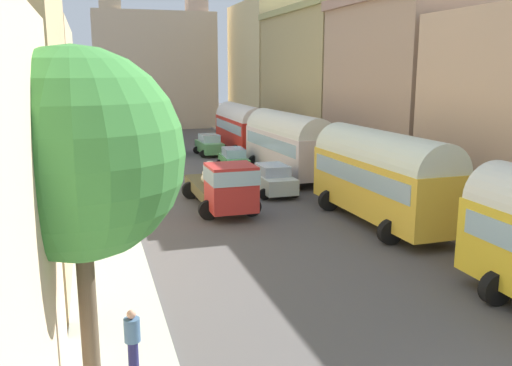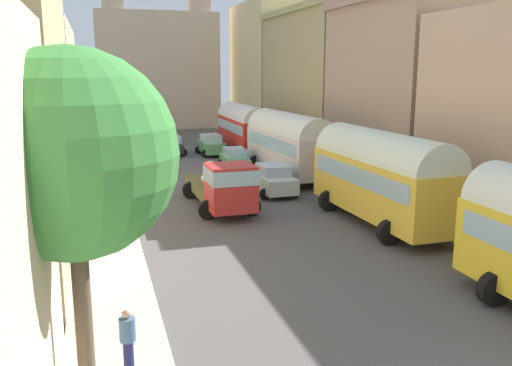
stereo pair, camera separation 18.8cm
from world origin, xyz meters
The scene contains 22 objects.
ground_plane centered at (0.00, 27.00, 0.00)m, with size 154.00×154.00×0.00m, color #514D4C.
sidewalk_left centered at (-7.25, 27.00, 0.07)m, with size 2.50×70.00×0.14m, color #A7AB9A.
sidewalk_right centered at (7.25, 27.00, 0.07)m, with size 2.50×70.00×0.14m, color #A5958A.
building_left_2 centered at (-10.83, 28.21, 4.67)m, with size 4.67×14.79×9.34m.
building_right_2 centered at (11.35, 24.34, 5.73)m, with size 6.27×11.27×11.40m.
building_right_3 centered at (11.05, 37.56, 5.97)m, with size 5.61×14.67×11.88m.
building_right_4 centered at (11.48, 51.69, 6.93)m, with size 5.96×12.67×13.86m.
distant_church centered at (0.00, 59.11, 7.24)m, with size 13.81×6.21×20.26m.
parked_bus_1 centered at (4.57, 14.57, 2.29)m, with size 3.48×8.97×4.17m.
parked_bus_2 centered at (4.39, 26.13, 2.26)m, with size 3.60×9.39×4.12m.
parked_bus_3 centered at (4.45, 37.38, 2.19)m, with size 3.27×9.30×3.96m.
cargo_truck_0 centered at (-1.64, 18.68, 1.31)m, with size 3.03×7.35×2.55m.
car_0 centered at (-1.58, 37.51, 0.76)m, with size 2.48×3.75×1.51m.
car_1 centered at (-1.22, 45.56, 0.79)m, with size 2.32×4.29×1.58m.
car_2 centered at (1.85, 21.54, 0.82)m, with size 2.30×3.85×1.66m.
car_3 centered at (1.59, 29.06, 0.77)m, with size 2.24×3.91×1.56m.
car_4 centered at (1.45, 36.25, 0.84)m, with size 2.26×3.74×1.69m.
pedestrian_0 centered at (-8.01, 17.27, 1.08)m, with size 0.39×0.39×1.86m.
pedestrian_1 centered at (-7.76, 24.41, 1.00)m, with size 0.42×0.42×1.72m.
pedestrian_2 centered at (-6.56, 21.33, 0.99)m, with size 0.38×0.38×1.72m.
pedestrian_3 centered at (-7.03, 4.96, 0.95)m, with size 0.49×0.49×1.67m.
roadside_tree_0 centered at (-7.90, 4.43, 5.18)m, with size 4.12×4.12×7.26m.
Camera 1 is at (-7.63, -6.32, 6.79)m, focal length 38.03 mm.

